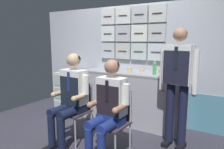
% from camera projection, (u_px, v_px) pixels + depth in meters
% --- Properties ---
extents(ground, '(4.80, 4.80, 0.04)m').
position_uv_depth(ground, '(87.00, 146.00, 3.09)').
color(ground, '#32313D').
extents(galley_bulkhead, '(4.20, 0.14, 2.15)m').
position_uv_depth(galley_bulkhead, '(130.00, 62.00, 4.06)').
color(galley_bulkhead, '#AEB2BF').
rests_on(galley_bulkhead, ground).
extents(galley_counter, '(1.90, 0.53, 0.94)m').
position_uv_depth(galley_counter, '(132.00, 98.00, 3.82)').
color(galley_counter, '#9F9FA6').
rests_on(galley_counter, ground).
extents(service_trolley, '(0.40, 0.65, 0.87)m').
position_uv_depth(service_trolley, '(72.00, 91.00, 4.38)').
color(service_trolley, black).
rests_on(service_trolley, ground).
extents(folding_chair_left, '(0.41, 0.42, 0.87)m').
position_uv_depth(folding_chair_left, '(78.00, 105.00, 3.19)').
color(folding_chair_left, '#A8AAAF').
rests_on(folding_chair_left, ground).
extents(crew_member_left, '(0.52, 0.64, 1.33)m').
position_uv_depth(crew_member_left, '(71.00, 94.00, 3.03)').
color(crew_member_left, black).
rests_on(crew_member_left, ground).
extents(folding_chair_right, '(0.42, 0.42, 0.87)m').
position_uv_depth(folding_chair_right, '(115.00, 115.00, 2.74)').
color(folding_chair_right, '#A8AAAF').
rests_on(folding_chair_right, ground).
extents(crew_member_right, '(0.49, 0.61, 1.28)m').
position_uv_depth(crew_member_right, '(108.00, 106.00, 2.58)').
color(crew_member_right, black).
rests_on(crew_member_right, ground).
extents(crew_member_standing, '(0.53, 0.29, 1.68)m').
position_uv_depth(crew_member_standing, '(178.00, 78.00, 2.88)').
color(crew_member_standing, black).
rests_on(crew_member_standing, ground).
extents(water_bottle_tall, '(0.06, 0.06, 0.24)m').
position_uv_depth(water_bottle_tall, '(155.00, 68.00, 3.48)').
color(water_bottle_tall, '#4B9E56').
rests_on(water_bottle_tall, galley_counter).
extents(water_bottle_short, '(0.06, 0.06, 0.31)m').
position_uv_depth(water_bottle_short, '(166.00, 66.00, 3.49)').
color(water_bottle_short, '#B0DDE6').
rests_on(water_bottle_short, galley_counter).
extents(coffee_cup_white, '(0.08, 0.08, 0.06)m').
position_uv_depth(coffee_cup_white, '(111.00, 70.00, 3.77)').
color(coffee_cup_white, tan).
rests_on(coffee_cup_white, galley_counter).
extents(espresso_cup_small, '(0.08, 0.08, 0.07)m').
position_uv_depth(espresso_cup_small, '(142.00, 70.00, 3.78)').
color(espresso_cup_small, tan).
rests_on(espresso_cup_small, galley_counter).
extents(paper_cup_blue, '(0.07, 0.07, 0.08)m').
position_uv_depth(paper_cup_blue, '(130.00, 70.00, 3.78)').
color(paper_cup_blue, tan).
rests_on(paper_cup_blue, galley_counter).
extents(paper_cup_tan, '(0.06, 0.06, 0.08)m').
position_uv_depth(paper_cup_tan, '(160.00, 71.00, 3.58)').
color(paper_cup_tan, tan).
rests_on(paper_cup_tan, galley_counter).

